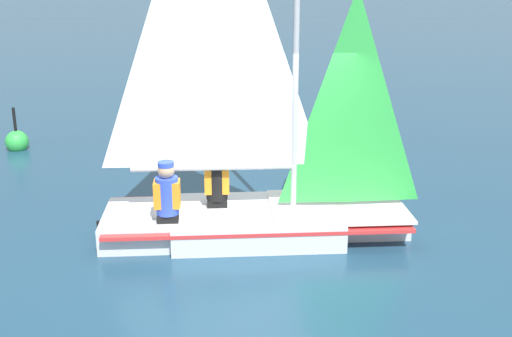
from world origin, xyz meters
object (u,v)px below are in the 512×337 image
Objects in this scene: sailor_helm at (217,187)px; sailor_crew at (167,201)px; sailboat_main at (253,181)px; buoy_marker at (17,141)px.

sailor_helm is 1.00× the size of sailor_crew.
sailor_crew is at bearing -164.55° from sailboat_main.
sailboat_main is 1.20m from sailor_crew.
sailor_helm is 1.23× the size of buoy_marker.
sailboat_main is 5.67× the size of buoy_marker.
sailboat_main is at bearing 117.23° from buoy_marker.
sailor_helm is at bearing 115.24° from buoy_marker.
sailboat_main reaches higher than buoy_marker.
sailboat_main is 4.60× the size of sailor_crew.
sailboat_main is 6.54m from buoy_marker.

